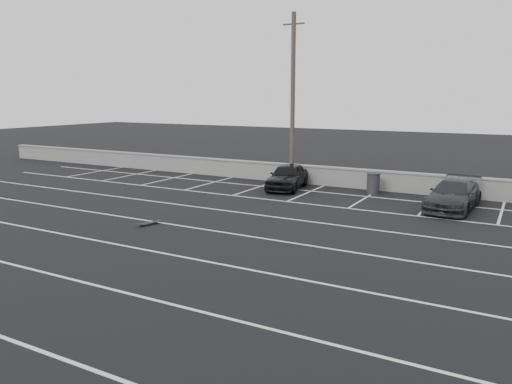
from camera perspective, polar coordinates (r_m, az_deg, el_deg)
The scene contains 8 objects.
ground at distance 16.76m, azimuth -13.13°, elevation -6.35°, with size 120.00×120.00×0.00m, color black.
seawall at distance 28.32m, azimuth 6.06°, elevation 2.04°, with size 50.00×0.45×1.06m.
stall_lines at distance 20.15m, azimuth -4.92°, elevation -3.16°, with size 36.00×20.05×0.01m.
car_left at distance 26.66m, azimuth 3.61°, elevation 1.81°, with size 1.61×3.99×1.36m, color black.
car_right at distance 23.39m, azimuth 21.62°, elevation -0.31°, with size 1.81×4.46×1.29m, color #232429.
utility_pole at distance 27.54m, azimuth 4.22°, elevation 10.44°, with size 1.23×0.25×9.24m.
trash_bin at distance 25.93m, azimuth 13.25°, elevation 0.98°, with size 0.72×0.72×1.08m.
skateboard at distance 19.67m, azimuth -12.14°, elevation -3.50°, with size 0.46×0.84×0.10m.
Camera 1 is at (10.85, -11.80, 4.89)m, focal length 35.00 mm.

